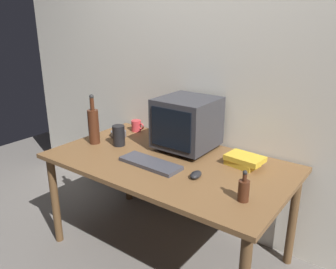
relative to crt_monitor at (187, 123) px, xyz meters
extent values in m
plane|color=slate|center=(0.01, -0.24, -0.90)|extent=(6.00, 6.00, 0.00)
cube|color=silver|center=(0.01, 0.27, 0.35)|extent=(4.00, 0.08, 2.50)
cube|color=brown|center=(0.01, -0.24, -0.21)|extent=(1.59, 0.90, 0.03)
cylinder|color=brown|center=(-0.72, -0.63, -0.56)|extent=(0.06, 0.06, 0.68)
cylinder|color=brown|center=(-0.72, 0.15, -0.56)|extent=(0.06, 0.06, 0.68)
cylinder|color=brown|center=(0.75, 0.15, -0.56)|extent=(0.06, 0.06, 0.68)
cube|color=#333338|center=(0.00, 0.00, -0.18)|extent=(0.28, 0.24, 0.03)
cube|color=#333338|center=(0.00, 0.00, 0.01)|extent=(0.38, 0.38, 0.34)
cube|color=black|center=(0.00, -0.19, 0.01)|extent=(0.31, 0.01, 0.27)
cube|color=#3F3F47|center=(-0.03, -0.37, -0.18)|extent=(0.43, 0.17, 0.02)
ellipsoid|color=black|center=(0.29, -0.35, -0.17)|extent=(0.07, 0.11, 0.04)
cylinder|color=#472314|center=(-0.62, -0.30, -0.07)|extent=(0.08, 0.08, 0.25)
cylinder|color=#472314|center=(-0.62, -0.30, 0.11)|extent=(0.03, 0.03, 0.09)
sphere|color=#262626|center=(-0.62, -0.30, 0.16)|extent=(0.03, 0.03, 0.03)
cylinder|color=#472314|center=(0.63, -0.43, -0.14)|extent=(0.06, 0.06, 0.11)
cylinder|color=#472314|center=(0.63, -0.43, -0.06)|extent=(0.02, 0.02, 0.04)
sphere|color=#262626|center=(0.63, -0.43, -0.03)|extent=(0.02, 0.02, 0.02)
cube|color=gold|center=(0.44, -0.03, -0.18)|extent=(0.21, 0.17, 0.04)
cube|color=gold|center=(0.45, -0.02, -0.14)|extent=(0.24, 0.17, 0.03)
cylinder|color=#CC383D|center=(-0.56, 0.09, -0.15)|extent=(0.08, 0.08, 0.09)
torus|color=#CC383D|center=(-0.50, 0.09, -0.14)|extent=(0.06, 0.01, 0.06)
cylinder|color=#595B66|center=(-0.58, -0.09, -0.17)|extent=(0.12, 0.12, 0.04)
cylinder|color=black|center=(-0.44, -0.23, -0.12)|extent=(0.09, 0.09, 0.15)
camera|label=1|loc=(1.23, -1.90, 0.71)|focal=36.47mm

